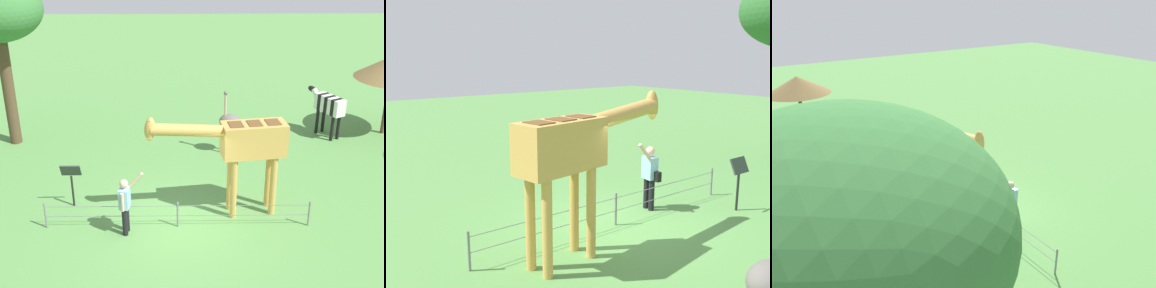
% 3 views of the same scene
% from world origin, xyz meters
% --- Properties ---
extents(ground_plane, '(60.00, 60.00, 0.00)m').
position_xyz_m(ground_plane, '(0.00, 0.00, 0.00)').
color(ground_plane, '#568E47').
extents(giraffe, '(3.78, 1.02, 3.02)m').
position_xyz_m(giraffe, '(-1.71, -0.61, 2.09)').
color(giraffe, gold).
rests_on(giraffe, ground_plane).
extents(visitor, '(0.65, 0.59, 1.73)m').
position_xyz_m(visitor, '(1.34, 0.35, 0.90)').
color(visitor, black).
rests_on(visitor, ground_plane).
extents(info_sign, '(0.56, 0.21, 1.32)m').
position_xyz_m(info_sign, '(2.99, -1.03, 0.95)').
color(info_sign, black).
rests_on(info_sign, ground_plane).
extents(wire_fence, '(7.05, 0.05, 0.75)m').
position_xyz_m(wire_fence, '(0.00, 0.09, 0.40)').
color(wire_fence, slate).
rests_on(wire_fence, ground_plane).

